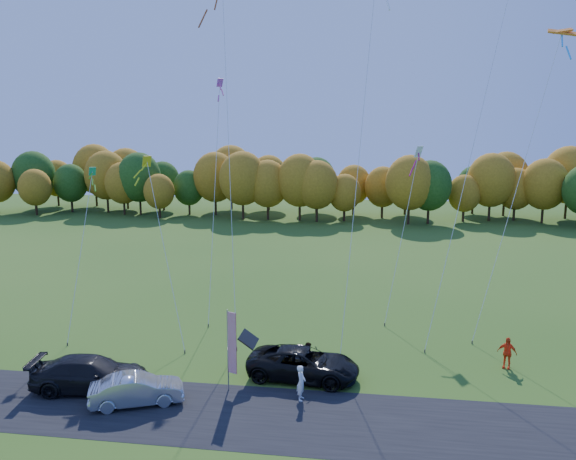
# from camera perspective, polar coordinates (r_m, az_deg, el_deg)

# --- Properties ---
(ground) EXTENTS (160.00, 160.00, 0.00)m
(ground) POSITION_cam_1_polar(r_m,az_deg,el_deg) (30.85, -1.66, -14.89)
(ground) COLOR #2B5316
(asphalt_strip) EXTENTS (90.00, 6.00, 0.01)m
(asphalt_strip) POSITION_cam_1_polar(r_m,az_deg,el_deg) (27.34, -3.17, -18.37)
(asphalt_strip) COLOR black
(asphalt_strip) RESTS_ON ground
(tree_line) EXTENTS (116.00, 12.00, 10.00)m
(tree_line) POSITION_cam_1_polar(r_m,az_deg,el_deg) (83.71, 4.82, 1.08)
(tree_line) COLOR #1E4711
(tree_line) RESTS_ON ground
(black_suv) EXTENTS (6.15, 3.28, 1.65)m
(black_suv) POSITION_cam_1_polar(r_m,az_deg,el_deg) (30.60, 1.58, -13.42)
(black_suv) COLOR black
(black_suv) RESTS_ON ground
(silver_sedan) EXTENTS (4.67, 3.11, 1.46)m
(silver_sedan) POSITION_cam_1_polar(r_m,az_deg,el_deg) (28.98, -15.12, -15.39)
(silver_sedan) COLOR #B4B5B9
(silver_sedan) RESTS_ON ground
(dark_truck_a) EXTENTS (6.19, 3.24, 1.71)m
(dark_truck_a) POSITION_cam_1_polar(r_m,az_deg,el_deg) (31.02, -19.40, -13.61)
(dark_truck_a) COLOR black
(dark_truck_a) RESTS_ON ground
(person_tailgate_a) EXTENTS (0.45, 0.66, 1.76)m
(person_tailgate_a) POSITION_cam_1_polar(r_m,az_deg,el_deg) (28.38, 1.34, -15.25)
(person_tailgate_a) COLOR white
(person_tailgate_a) RESTS_ON ground
(person_tailgate_b) EXTENTS (0.72, 0.87, 1.63)m
(person_tailgate_b) POSITION_cam_1_polar(r_m,az_deg,el_deg) (31.50, 2.10, -12.74)
(person_tailgate_b) COLOR gray
(person_tailgate_b) RESTS_ON ground
(person_east) EXTENTS (1.13, 0.79, 1.78)m
(person_east) POSITION_cam_1_polar(r_m,az_deg,el_deg) (34.02, 21.36, -11.54)
(person_east) COLOR #F24016
(person_east) RESTS_ON ground
(feather_flag) EXTENTS (0.53, 0.26, 4.26)m
(feather_flag) POSITION_cam_1_polar(r_m,az_deg,el_deg) (28.72, -5.80, -11.24)
(feather_flag) COLOR #999999
(feather_flag) RESTS_ON ground
(kite_delta_blue) EXTENTS (4.64, 10.56, 25.51)m
(kite_delta_blue) POSITION_cam_1_polar(r_m,az_deg,el_deg) (37.06, -6.09, 9.12)
(kite_delta_blue) COLOR #4C3F33
(kite_delta_blue) RESTS_ON ground
(kite_parafoil_orange) EXTENTS (8.71, 13.04, 28.10)m
(kite_parafoil_orange) POSITION_cam_1_polar(r_m,az_deg,el_deg) (39.28, 18.92, 10.76)
(kite_parafoil_orange) COLOR #4C3F33
(kite_parafoil_orange) RESTS_ON ground
(kite_delta_red) EXTENTS (2.99, 11.39, 25.40)m
(kite_delta_red) POSITION_cam_1_polar(r_m,az_deg,el_deg) (35.18, 7.42, 9.28)
(kite_delta_red) COLOR #4C3F33
(kite_delta_red) RESTS_ON ground
(kite_parafoil_rainbow) EXTENTS (7.28, 6.26, 19.90)m
(kite_parafoil_rainbow) POSITION_cam_1_polar(r_m,az_deg,el_deg) (38.39, 22.38, 4.50)
(kite_parafoil_rainbow) COLOR #4C3F33
(kite_parafoil_rainbow) RESTS_ON ground
(kite_diamond_yellow) EXTENTS (4.55, 5.65, 11.77)m
(kite_diamond_yellow) POSITION_cam_1_polar(r_m,az_deg,el_deg) (35.85, -12.42, -2.07)
(kite_diamond_yellow) COLOR #4C3F33
(kite_diamond_yellow) RESTS_ON ground
(kite_diamond_green) EXTENTS (1.09, 6.07, 10.88)m
(kite_diamond_green) POSITION_cam_1_polar(r_m,az_deg,el_deg) (38.70, -20.30, -1.93)
(kite_diamond_green) COLOR #4C3F33
(kite_diamond_green) RESTS_ON ground
(kite_diamond_white) EXTENTS (3.04, 6.71, 12.32)m
(kite_diamond_white) POSITION_cam_1_polar(r_m,az_deg,el_deg) (40.49, 11.58, -0.28)
(kite_diamond_white) COLOR #4C3F33
(kite_diamond_white) RESTS_ON ground
(kite_diamond_pink) EXTENTS (1.41, 7.99, 17.19)m
(kite_diamond_pink) POSITION_cam_1_polar(r_m,az_deg,el_deg) (40.37, -7.48, 3.54)
(kite_diamond_pink) COLOR #4C3F33
(kite_diamond_pink) RESTS_ON ground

